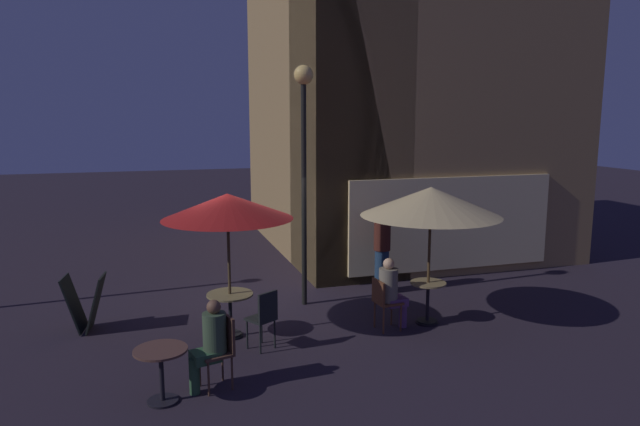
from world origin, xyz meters
The scene contains 15 objects.
ground_plane centered at (0.00, 0.00, 0.00)m, with size 60.00×60.00×0.00m, color #261F2A.
cafe_building centered at (3.78, 3.71, 4.79)m, with size 7.11×7.92×9.58m.
street_lamp_near_corner centered at (0.98, 0.22, 3.31)m, with size 0.36×0.36×4.57m.
menu_sandwich_board centered at (-2.98, -0.07, 0.49)m, with size 0.73×0.64×0.96m.
cafe_table_0 centered at (-0.64, -1.04, 0.56)m, with size 0.77×0.77×0.75m.
cafe_table_1 centered at (2.79, -1.43, 0.51)m, with size 0.63×0.63×0.76m.
cafe_table_2 centered at (-1.81, -3.03, 0.51)m, with size 0.69×0.69×0.72m.
patio_umbrella_0 centered at (-0.64, -1.04, 2.20)m, with size 2.13×2.13×2.42m.
patio_umbrella_1 centered at (2.79, -1.43, 2.19)m, with size 2.43×2.43×2.45m.
cafe_chair_0 centered at (-0.21, -1.76, 0.58)m, with size 0.53×0.53×0.96m.
cafe_chair_1 centered at (1.92, -1.51, 0.56)m, with size 0.45×0.45×0.89m.
cafe_chair_2 centered at (-1.01, -2.82, 0.60)m, with size 0.51×0.51×1.00m.
patron_seated_0 centered at (2.05, -1.49, 0.71)m, with size 0.53×0.36×1.26m.
patron_seated_1 centered at (-1.16, -2.86, 0.70)m, with size 0.52×0.40×1.24m.
patron_standing_2 centered at (2.75, 0.55, 0.91)m, with size 0.35×0.35×1.79m.
Camera 1 is at (-1.87, -10.25, 3.65)m, focal length 32.36 mm.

